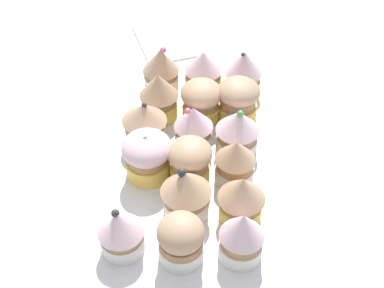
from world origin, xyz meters
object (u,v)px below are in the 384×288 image
Objects in this scene: cupcake_1 at (241,197)px; cupcake_3 at (237,131)px; cupcake_13 at (147,155)px; cupcake_14 at (145,123)px; cupcake_2 at (235,161)px; napkin at (166,39)px; cupcake_0 at (242,236)px; cupcake_10 at (201,100)px; cupcake_5 at (244,72)px; cupcake_6 at (178,239)px; cupcake_15 at (159,95)px; cupcake_11 at (203,71)px; cupcake_9 at (190,127)px; cupcake_7 at (184,192)px; cupcake_12 at (121,231)px; baking_tray at (192,162)px; cupcake_4 at (238,99)px; cupcake_8 at (190,161)px.

cupcake_3 reaches higher than cupcake_1.
cupcake_13 is (-5.72, 12.02, -0.04)cm from cupcake_3.
cupcake_13 is 6.33cm from cupcake_14.
cupcake_2 is 38.38cm from napkin.
cupcake_0 is 25.51cm from cupcake_10.
cupcake_3 is 13.29cm from cupcake_14.
cupcake_6 is (-32.41, 7.30, -0.58)cm from cupcake_5.
cupcake_1 is 22.53cm from cupcake_15.
cupcake_14 is (-13.34, 7.55, 0.07)cm from cupcake_11.
cupcake_2 is at bearing -157.13° from cupcake_10.
cupcake_11 is 15.33cm from cupcake_14.
cupcake_1 is 1.09× the size of cupcake_10.
cupcake_6 is (-18.79, 6.55, -0.24)cm from cupcake_3.
cupcake_13 is (0.25, 11.81, 0.00)cm from cupcake_2.
cupcake_7 is at bearing -178.74° from cupcake_9.
cupcake_11 is (32.60, -0.81, 0.28)cm from cupcake_6.
cupcake_12 is at bearing 173.94° from cupcake_13.
cupcake_0 is 1.07× the size of cupcake_13.
baking_tray is at bearing -24.39° from cupcake_12.
cupcake_4 is 9.73cm from cupcake_9.
cupcake_10 is at bearing -27.54° from cupcake_13.
cupcake_1 is 25.89cm from cupcake_5.
cupcake_7 is (-19.14, 6.42, 0.24)cm from cupcake_4.
cupcake_6 and cupcake_12 have the same top height.
cupcake_9 is (-13.62, 7.45, -0.22)cm from cupcake_5.
cupcake_11 is at bearing 15.61° from cupcake_2.
cupcake_6 is 0.99× the size of cupcake_12.
cupcake_3 is 1.08× the size of cupcake_12.
cupcake_4 is at bearing -14.20° from cupcake_6.
cupcake_10 is (6.68, -1.14, -0.37)cm from cupcake_9.
cupcake_0 is 1.16× the size of cupcake_10.
cupcake_15 is 0.57× the size of napkin.
cupcake_1 is 0.89× the size of cupcake_15.
cupcake_11 is (13.81, 5.73, 0.04)cm from cupcake_3.
baking_tray is 6.48× the size of cupcake_4.
cupcake_8 is 0.93× the size of cupcake_13.
baking_tray is 8.82cm from cupcake_14.
cupcake_15 is at bearing 92.69° from cupcake_10.
cupcake_9 reaches higher than cupcake_13.
cupcake_15 reaches higher than cupcake_12.
cupcake_11 is at bearing 88.37° from cupcake_5.
cupcake_13 is 35.72cm from napkin.
cupcake_1 is 1.04× the size of cupcake_12.
cupcake_6 is at bearing 132.15° from cupcake_1.
cupcake_4 reaches higher than cupcake_6.
cupcake_7 is (0.20, 7.09, 0.07)cm from cupcake_1.
cupcake_11 is (7.12, 0.19, 0.29)cm from cupcake_10.
cupcake_3 is 13.65cm from cupcake_5.
cupcake_12 reaches higher than cupcake_8.
cupcake_14 is at bearing 133.13° from cupcake_5.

